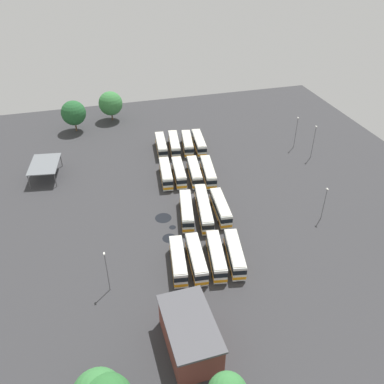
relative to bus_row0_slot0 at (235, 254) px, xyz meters
name	(u,v)px	position (x,y,z in m)	size (l,w,h in m)	color
ground_plane	(191,196)	(23.01, 2.23, -1.89)	(123.62, 123.62, 0.00)	#333335
bus_row0_slot0	(235,254)	(0.00, 0.00, 0.00)	(11.13, 4.38, 3.59)	silver
bus_row0_slot1	(216,256)	(0.43, 3.48, 0.00)	(11.42, 4.30, 3.59)	silver
bus_row0_slot2	(196,258)	(0.74, 7.25, 0.00)	(11.28, 3.51, 3.59)	silver
bus_row0_slot3	(178,261)	(1.02, 10.62, 0.00)	(10.85, 3.93, 3.59)	silver
bus_row1_slot0	(221,208)	(14.51, -2.15, 0.00)	(11.19, 3.44, 3.59)	silver
bus_row1_slot1	(204,208)	(15.17, 1.46, 0.00)	(14.67, 4.81, 3.59)	silver
bus_row1_slot2	(187,210)	(15.47, 5.23, 0.00)	(11.73, 4.59, 3.59)	silver
bus_row2_slot0	(208,172)	(29.46, -3.97, 0.00)	(11.70, 4.09, 3.59)	silver
bus_row2_slot1	(194,172)	(30.35, -0.67, 0.00)	(11.29, 3.86, 3.59)	silver
bus_row2_slot2	(179,172)	(31.11, 3.08, 0.00)	(10.87, 3.58, 3.59)	silver
bus_row2_slot3	(166,173)	(31.52, 6.29, 0.00)	(11.24, 3.71, 3.59)	silver
bus_row3_slot0	(199,143)	(45.07, -6.10, 0.00)	(11.55, 3.72, 3.59)	silver
bus_row3_slot1	(187,143)	(45.51, -2.89, 0.00)	(11.04, 4.20, 3.59)	silver
bus_row3_slot2	(174,144)	(45.97, 0.76, 0.00)	(11.76, 4.05, 3.59)	silver
bus_row3_slot3	(161,145)	(46.24, 4.42, 0.00)	(11.16, 3.56, 3.59)	silver
depot_building	(190,335)	(-15.61, 12.88, 1.10)	(12.60, 7.45, 5.95)	brown
maintenance_shelter	(44,164)	(40.83, 34.85, 1.75)	(11.23, 8.13, 3.81)	slate
lamp_post_by_building	(314,141)	(32.15, -33.99, 3.18)	(0.56, 0.28, 9.31)	slate
lamp_post_far_corner	(296,131)	(38.86, -32.37, 3.04)	(0.56, 0.28, 9.03)	slate
lamp_post_mid_lot	(324,202)	(7.42, -22.74, 2.39)	(0.56, 0.28, 7.74)	slate
lamp_post_near_entrance	(107,270)	(-0.91, 23.39, 2.83)	(0.56, 0.28, 8.61)	slate
tree_northwest	(111,103)	(71.22, 15.30, 3.75)	(7.46, 7.46, 9.38)	brown
tree_northeast	(74,113)	(66.10, 26.75, 3.94)	(7.31, 7.31, 9.50)	brown
puddle_front_lane	(169,238)	(9.70, 10.34, -1.89)	(2.92, 2.92, 0.01)	black
puddle_centre_drain	(173,227)	(12.94, 8.96, -1.89)	(1.44, 1.44, 0.01)	black
puddle_between_rows	(163,218)	(16.60, 10.18, -1.89)	(3.58, 3.58, 0.01)	black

